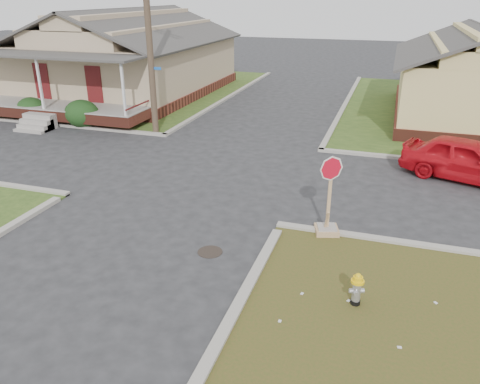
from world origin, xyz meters
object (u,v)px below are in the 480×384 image
(utility_pole, at_px, (148,29))
(stop_sign, at_px, (328,217))
(red_sedan, at_px, (467,159))
(fire_hydrant, at_px, (357,287))

(utility_pole, distance_m, stop_sign, 12.50)
(utility_pole, xyz_separation_m, red_sedan, (13.11, -1.92, -3.91))
(utility_pole, xyz_separation_m, fire_hydrant, (10.13, -10.52, -4.20))
(stop_sign, distance_m, red_sedan, 6.90)
(stop_sign, bearing_deg, utility_pole, 123.56)
(red_sedan, bearing_deg, stop_sign, 163.52)
(utility_pole, bearing_deg, red_sedan, -8.35)
(utility_pole, relative_size, stop_sign, 4.06)
(stop_sign, height_order, red_sedan, stop_sign)
(utility_pole, distance_m, red_sedan, 13.82)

